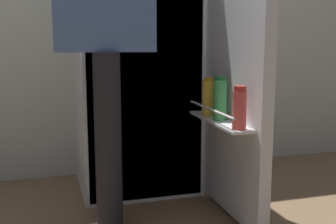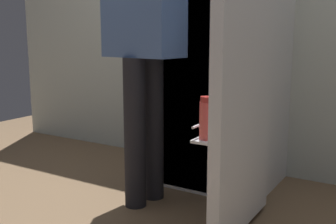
% 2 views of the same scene
% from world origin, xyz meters
% --- Properties ---
extents(ground_plane, '(5.80, 5.80, 0.00)m').
position_xyz_m(ground_plane, '(0.00, 0.00, 0.00)').
color(ground_plane, brown).
extents(refrigerator, '(0.73, 1.24, 1.82)m').
position_xyz_m(refrigerator, '(0.03, 0.50, 0.91)').
color(refrigerator, silver).
rests_on(refrigerator, ground_plane).
extents(person, '(0.55, 0.79, 1.67)m').
position_xyz_m(person, '(-0.24, -0.00, 1.01)').
color(person, black).
rests_on(person, ground_plane).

